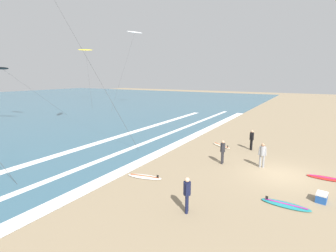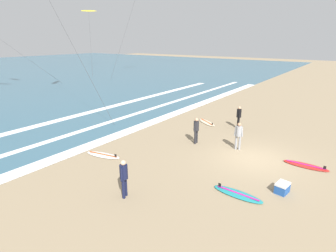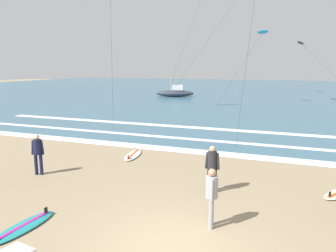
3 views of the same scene
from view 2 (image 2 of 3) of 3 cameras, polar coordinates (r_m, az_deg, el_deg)
name	(u,v)px [view 2 (image 2 of 3)]	position (r m, az deg, el deg)	size (l,w,h in m)	color
ground_plane	(254,159)	(15.11, 17.69, -6.62)	(160.00, 160.00, 0.00)	#937F60
wave_foam_shoreline	(145,125)	(20.00, -4.87, 0.26)	(45.71, 0.98, 0.01)	white
wave_foam_mid_break	(96,126)	(20.30, -14.87, -0.03)	(52.00, 0.54, 0.01)	white
wave_foam_outer_break	(87,113)	(24.16, -16.80, 2.64)	(40.66, 0.80, 0.01)	white
surfer_background_far	(239,115)	(19.56, 14.72, 2.20)	(0.48, 0.34, 1.60)	black
surfer_mid_group	(196,128)	(16.23, 5.97, -0.49)	(0.51, 0.32, 1.60)	#232328
surfer_foreground_main	(124,175)	(10.89, -9.30, -10.23)	(0.51, 0.32, 1.60)	#141938
surfer_left_far	(239,134)	(15.76, 14.66, -1.57)	(0.32, 0.51, 1.60)	gray
surfboard_right_spare	(238,194)	(11.66, 14.47, -13.73)	(0.68, 2.12, 0.25)	teal
surfboard_near_water	(306,166)	(15.22, 27.06, -7.44)	(0.61, 2.10, 0.25)	red
surfboard_left_pile	(207,122)	(20.61, 8.19, 0.77)	(1.66, 2.08, 0.25)	beige
surfboard_foreground_flat	(103,155)	(15.15, -13.53, -5.98)	(1.00, 2.18, 0.25)	silver
kite_yellow_far_left	(89,11)	(62.67, -16.40, 22.20)	(10.84, 12.67, 11.82)	yellow
cooler_box	(282,188)	(12.32, 22.97, -11.91)	(0.67, 0.53, 0.44)	#1E4C9E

